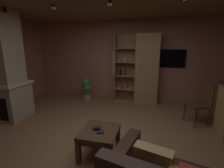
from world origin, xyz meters
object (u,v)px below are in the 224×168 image
at_px(table_book_0, 101,132).
at_px(potted_floor_plant, 87,88).
at_px(bookshelf_cabinet, 144,70).
at_px(stone_fireplace, 4,72).
at_px(table_book_1, 97,128).
at_px(coffee_table, 100,135).
at_px(dining_chair, 201,102).
at_px(wall_mounted_tv, 169,58).

xyz_separation_m(table_book_0, potted_floor_plant, (-1.31, 2.63, -0.06)).
relative_size(bookshelf_cabinet, potted_floor_plant, 2.87).
relative_size(bookshelf_cabinet, table_book_0, 19.62).
relative_size(stone_fireplace, table_book_1, 21.03).
distance_m(coffee_table, table_book_1, 0.13).
distance_m(coffee_table, table_book_0, 0.13).
bearing_deg(table_book_1, bookshelf_cabinet, 77.81).
height_order(table_book_1, dining_chair, dining_chair).
bearing_deg(table_book_0, dining_chair, 42.14).
height_order(coffee_table, potted_floor_plant, potted_floor_plant).
xyz_separation_m(bookshelf_cabinet, wall_mounted_tv, (0.72, 0.21, 0.34)).
xyz_separation_m(coffee_table, potted_floor_plant, (-1.27, 2.56, 0.04)).
relative_size(stone_fireplace, table_book_0, 23.66).
relative_size(bookshelf_cabinet, dining_chair, 2.32).
bearing_deg(bookshelf_cabinet, table_book_1, -102.19).
bearing_deg(stone_fireplace, table_book_1, -17.72).
xyz_separation_m(dining_chair, wall_mounted_tv, (-0.64, 1.37, 0.87)).
distance_m(coffee_table, potted_floor_plant, 2.86).
xyz_separation_m(stone_fireplace, bookshelf_cabinet, (3.20, 1.93, -0.11)).
height_order(dining_chair, wall_mounted_tv, wall_mounted_tv).
relative_size(stone_fireplace, potted_floor_plant, 3.46).
bearing_deg(bookshelf_cabinet, wall_mounted_tv, 16.29).
xyz_separation_m(potted_floor_plant, wall_mounted_tv, (2.54, 0.43, 1.00)).
bearing_deg(bookshelf_cabinet, potted_floor_plant, -173.17).
bearing_deg(table_book_1, table_book_0, -43.93).
height_order(dining_chair, potted_floor_plant, dining_chair).
height_order(bookshelf_cabinet, potted_floor_plant, bookshelf_cabinet).
height_order(coffee_table, table_book_1, table_book_1).
bearing_deg(potted_floor_plant, coffee_table, -63.60).
bearing_deg(table_book_1, dining_chair, 39.27).
relative_size(stone_fireplace, wall_mounted_tv, 2.65).
distance_m(bookshelf_cabinet, wall_mounted_tv, 0.83).
relative_size(coffee_table, wall_mounted_tv, 0.65).
bearing_deg(bookshelf_cabinet, dining_chair, -40.47).
bearing_deg(potted_floor_plant, table_book_0, -63.49).
xyz_separation_m(table_book_1, dining_chair, (1.96, 1.60, 0.05)).
bearing_deg(dining_chair, stone_fireplace, -170.45).
bearing_deg(potted_floor_plant, stone_fireplace, -128.96).
height_order(table_book_1, wall_mounted_tv, wall_mounted_tv).
xyz_separation_m(bookshelf_cabinet, table_book_1, (-0.60, -2.76, -0.57)).
bearing_deg(stone_fireplace, table_book_0, -18.85).
xyz_separation_m(coffee_table, table_book_1, (-0.05, 0.01, 0.12)).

